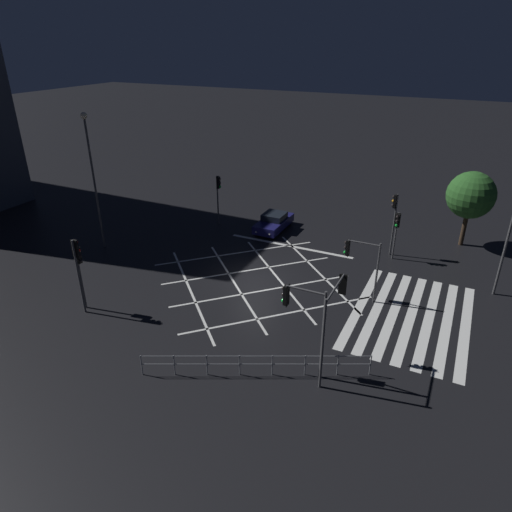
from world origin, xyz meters
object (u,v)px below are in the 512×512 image
traffic_light_ne_cross (218,190)px  street_tree_near (471,195)px  traffic_light_se_cross (394,212)px  traffic_light_median_south (360,256)px  street_lamp_east (92,166)px  traffic_light_nw_cross (80,265)px  traffic_light_nw_main (77,261)px  traffic_light_sw_main (335,307)px  traffic_light_se_main (396,227)px  traffic_light_sw_cross (302,311)px  waiting_car (274,222)px

traffic_light_ne_cross → street_tree_near: 18.05m
traffic_light_se_cross → traffic_light_median_south: bearing=85.1°
traffic_light_median_south → street_lamp_east: size_ratio=0.39×
traffic_light_nw_cross → street_tree_near: bearing=45.2°
traffic_light_nw_main → traffic_light_sw_main: (1.22, -13.34, 0.18)m
traffic_light_se_main → traffic_light_se_cross: bearing=-151.7°
traffic_light_sw_cross → traffic_light_nw_main: 12.20m
traffic_light_nw_cross → street_lamp_east: bearing=126.1°
street_lamp_east → street_tree_near: bearing=-63.3°
traffic_light_median_south → traffic_light_ne_cross: bearing=-27.0°
traffic_light_nw_cross → waiting_car: 15.66m
traffic_light_se_main → street_lamp_east: (-6.87, 18.77, 3.49)m
traffic_light_nw_cross → traffic_light_sw_main: traffic_light_sw_main is taller
traffic_light_median_south → traffic_light_se_cross: (6.67, -0.57, 0.45)m
traffic_light_se_cross → traffic_light_sw_main: 13.21m
traffic_light_sw_main → waiting_car: (13.85, 8.84, -2.60)m
traffic_light_nw_cross → traffic_light_se_main: (13.49, -13.95, -0.30)m
traffic_light_sw_cross → waiting_car: size_ratio=1.07×
traffic_light_median_south → street_tree_near: bearing=-115.0°
traffic_light_sw_main → waiting_car: traffic_light_sw_main is taller
traffic_light_nw_cross → traffic_light_sw_main: size_ratio=0.85×
traffic_light_se_cross → street_lamp_east: bearing=22.3°
traffic_light_se_main → traffic_light_nw_main: 19.46m
traffic_light_se_main → traffic_light_sw_main: (-12.54, 0.40, 0.87)m
traffic_light_sw_main → traffic_light_se_main: bearing=-1.8°
traffic_light_se_cross → traffic_light_nw_main: traffic_light_se_cross is taller
traffic_light_ne_cross → traffic_light_median_south: bearing=-27.0°
traffic_light_sw_cross → traffic_light_se_main: (13.33, -1.54, -0.80)m
traffic_light_nw_main → waiting_car: size_ratio=1.05×
traffic_light_sw_cross → traffic_light_median_south: traffic_light_sw_cross is taller
traffic_light_se_main → traffic_light_nw_main: bearing=-45.0°
traffic_light_sw_cross → traffic_light_se_cross: size_ratio=1.00×
street_lamp_east → traffic_light_se_cross: bearing=-67.7°
traffic_light_nw_cross → waiting_car: bearing=72.4°
traffic_light_sw_main → street_tree_near: (17.11, -4.40, 0.47)m
street_tree_near → waiting_car: (-3.25, 13.24, -3.07)m
traffic_light_nw_cross → traffic_light_ne_cross: 13.91m
traffic_light_se_main → street_lamp_east: bearing=-69.9°
traffic_light_nw_main → traffic_light_sw_main: traffic_light_sw_main is taller
traffic_light_se_main → waiting_car: traffic_light_se_main is taller
traffic_light_sw_main → traffic_light_median_south: bearing=4.6°
traffic_light_se_cross → street_tree_near: street_tree_near is taller
traffic_light_sw_cross → traffic_light_median_south: bearing=-94.8°
traffic_light_sw_cross → traffic_light_ne_cross: traffic_light_sw_cross is taller
traffic_light_nw_cross → traffic_light_se_cross: traffic_light_se_cross is taller
traffic_light_sw_main → traffic_light_nw_main: bearing=95.2°
traffic_light_median_south → traffic_light_sw_main: (-6.54, -0.53, 0.59)m
traffic_light_ne_cross → waiting_car: bearing=11.7°
street_tree_near → traffic_light_se_cross: bearing=131.9°
street_lamp_east → waiting_car: (8.18, -9.53, -5.22)m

